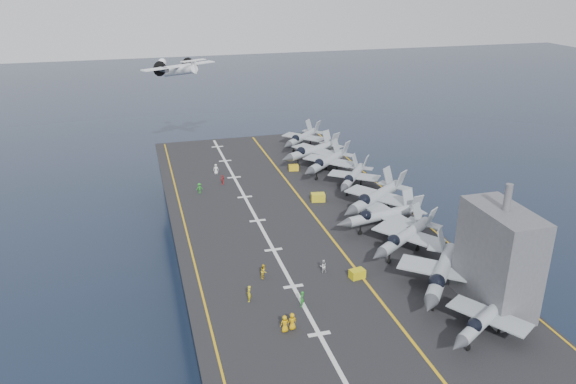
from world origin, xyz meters
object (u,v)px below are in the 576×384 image
object	(u,v)px
transport_plane	(179,71)
island_superstructure	(500,247)
tow_cart_a	(357,274)
fighter_jet_0	(486,316)

from	to	relation	value
transport_plane	island_superstructure	bearing A→B (deg)	-74.23
island_superstructure	tow_cart_a	xyz separation A→B (m)	(-12.67, 9.88, -6.94)
island_superstructure	transport_plane	distance (m)	96.47
fighter_jet_0	tow_cart_a	size ratio (longest dim) A/B	7.54
island_superstructure	transport_plane	size ratio (longest dim) A/B	0.62
tow_cart_a	transport_plane	bearing A→B (deg)	99.26
island_superstructure	transport_plane	xyz separation A→B (m)	(-26.17, 92.69, 5.51)
fighter_jet_0	tow_cart_a	distance (m)	17.03
island_superstructure	tow_cart_a	distance (m)	17.50
island_superstructure	transport_plane	bearing A→B (deg)	105.77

